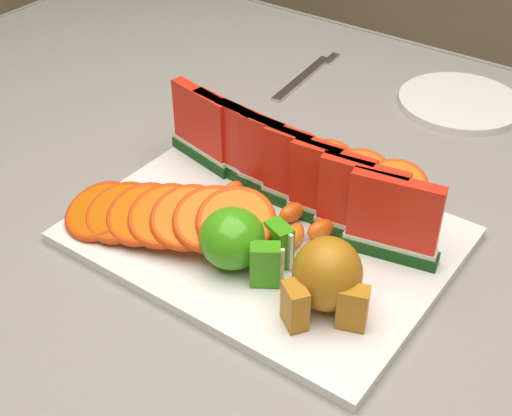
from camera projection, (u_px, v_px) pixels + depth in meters
The scene contains 11 objects.
table at pixel (288, 267), 0.92m from camera, with size 1.40×0.90×0.75m.
tablecloth at pixel (289, 229), 0.88m from camera, with size 1.53×1.03×0.20m.
platter at pixel (265, 235), 0.80m from camera, with size 0.40×0.30×0.01m.
apple_cluster at pixel (239, 241), 0.73m from camera, with size 0.10×0.08×0.06m.
pear_cluster at pixel (327, 278), 0.68m from camera, with size 0.09×0.10×0.08m.
side_plate at pixel (460, 102), 1.05m from camera, with size 0.18×0.18×0.01m.
fork at pixel (305, 76), 1.12m from camera, with size 0.03×0.20×0.00m.
watermelon_row at pixel (289, 170), 0.81m from camera, with size 0.39×0.07×0.10m.
orange_fan_front at pixel (165, 215), 0.77m from camera, with size 0.26×0.16×0.07m.
orange_fan_back at pixel (324, 162), 0.87m from camera, with size 0.28×0.10×0.04m.
tangerine_segments at pixel (271, 214), 0.80m from camera, with size 0.15×0.07×0.02m.
Camera 1 is at (0.37, -0.59, 1.27)m, focal length 50.00 mm.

